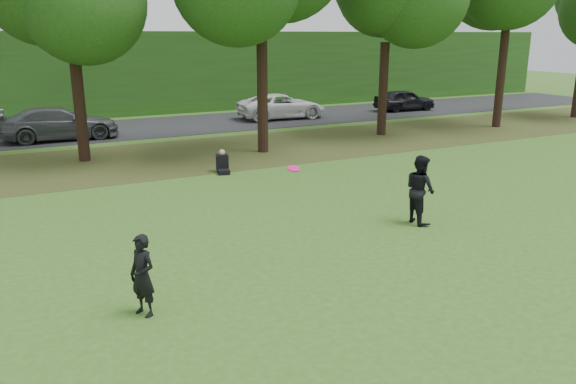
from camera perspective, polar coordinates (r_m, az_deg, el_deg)
The scene contains 9 objects.
ground at distance 11.70m, azimuth 4.70°, elevation -8.60°, with size 120.00×120.00×0.00m, color #33561B.
leaf_litter at distance 23.26m, azimuth -12.29°, elevation 3.44°, with size 60.00×7.00×0.01m, color #473419.
street at distance 30.95m, azimuth -16.17°, elevation 6.18°, with size 70.00×7.00×0.02m, color black.
far_hedge at distance 36.56m, azimuth -18.35°, elevation 11.32°, with size 70.00×3.00×5.00m, color #204513.
player_left at distance 10.23m, azimuth -14.57°, elevation -8.22°, with size 0.54×0.36×1.49m, color black.
player_right at distance 15.04m, azimuth 13.27°, elevation 0.26°, with size 0.88×0.69×1.82m, color black.
parked_cars at distance 29.96m, azimuth -15.16°, elevation 7.38°, with size 38.09×3.94×1.53m.
frisbee at distance 11.67m, azimuth 0.57°, elevation 2.39°, with size 0.35×0.34×0.12m.
seated_person at distance 20.36m, azimuth -6.66°, elevation 2.85°, with size 0.56×0.80×0.83m.
Camera 1 is at (-5.66, -9.04, 4.81)m, focal length 35.00 mm.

